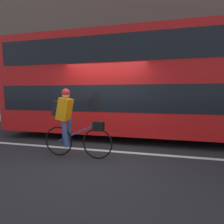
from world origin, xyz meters
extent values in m
plane|color=#232326|center=(0.00, 0.00, 0.00)|extent=(80.00, 80.00, 0.00)
cube|color=silver|center=(0.00, 0.29, 0.00)|extent=(50.00, 0.14, 0.01)
cube|color=gray|center=(0.00, 5.03, 0.05)|extent=(60.00, 2.21, 0.10)
cube|color=brown|center=(0.00, 6.29, 4.84)|extent=(60.00, 0.30, 9.68)
cylinder|color=black|center=(-1.85, 2.14, 0.46)|extent=(0.92, 0.30, 0.92)
cube|color=red|center=(1.41, 2.14, 1.21)|extent=(10.52, 2.56, 1.87)
cube|color=black|center=(1.41, 2.14, 1.44)|extent=(10.10, 2.58, 0.82)
cube|color=red|center=(1.41, 2.14, 2.86)|extent=(10.52, 2.46, 1.42)
cube|color=black|center=(1.41, 2.14, 2.93)|extent=(10.10, 2.48, 0.79)
torus|color=black|center=(0.15, -0.32, 0.38)|extent=(0.75, 0.04, 0.75)
torus|color=black|center=(-0.89, -0.32, 0.38)|extent=(0.75, 0.04, 0.75)
cylinder|color=#2D4C8C|center=(-0.37, -0.32, 0.62)|extent=(1.05, 0.03, 0.51)
cylinder|color=#2D4C8C|center=(-0.76, -0.32, 0.65)|extent=(0.03, 0.03, 0.56)
cube|color=black|center=(0.18, -0.32, 0.81)|extent=(0.26, 0.16, 0.22)
cube|color=orange|center=(-0.69, -0.32, 1.20)|extent=(0.37, 0.32, 0.58)
cube|color=black|center=(-0.89, -0.32, 1.22)|extent=(0.21, 0.26, 0.38)
cylinder|color=#384C7A|center=(-0.65, -0.23, 0.60)|extent=(0.22, 0.11, 0.68)
cylinder|color=#384C7A|center=(-0.65, -0.41, 0.60)|extent=(0.20, 0.11, 0.68)
sphere|color=tan|center=(-0.65, -0.32, 1.56)|extent=(0.19, 0.19, 0.19)
sphere|color=red|center=(-0.65, -0.32, 1.60)|extent=(0.21, 0.21, 0.21)
cylinder|color=#194C23|center=(4.15, 4.92, 0.53)|extent=(0.57, 0.57, 0.86)
cylinder|color=#59595B|center=(-5.29, 4.92, 1.24)|extent=(0.07, 0.07, 2.27)
cube|color=#1959B2|center=(-5.29, 4.88, 2.14)|extent=(0.36, 0.02, 0.36)
camera|label=1|loc=(1.44, -4.25, 1.58)|focal=28.00mm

